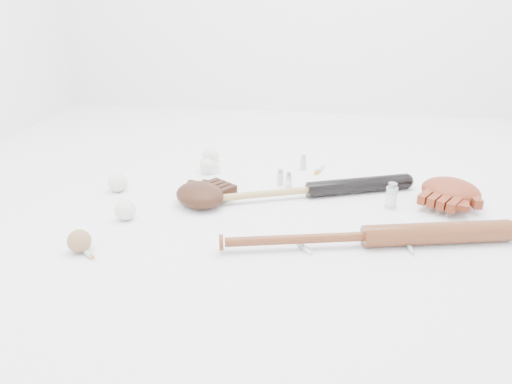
# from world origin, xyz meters

# --- Properties ---
(bat_dark) EXTENTS (0.85, 0.37, 0.06)m
(bat_dark) POSITION_xyz_m (0.16, 0.15, 0.03)
(bat_dark) COLOR black
(bat_dark) RESTS_ON ground
(bat_wood) EXTENTS (1.01, 0.29, 0.07)m
(bat_wood) POSITION_xyz_m (0.35, -0.22, 0.04)
(bat_wood) COLOR brown
(bat_wood) RESTS_ON ground
(glove_dark) EXTENTS (0.34, 0.34, 0.09)m
(glove_dark) POSITION_xyz_m (-0.26, 0.02, 0.04)
(glove_dark) COLOR #33190E
(glove_dark) RESTS_ON ground
(glove_tan) EXTENTS (0.37, 0.37, 0.10)m
(glove_tan) POSITION_xyz_m (0.70, 0.17, 0.05)
(glove_tan) COLOR maroon
(glove_tan) RESTS_ON ground
(trading_card) EXTENTS (0.07, 0.10, 0.01)m
(trading_card) POSITION_xyz_m (-0.33, 0.20, 0.00)
(trading_card) COLOR gold
(trading_card) RESTS_ON ground
(pedestal) EXTENTS (0.09, 0.09, 0.04)m
(pedestal) POSITION_xyz_m (-0.30, 0.38, 0.02)
(pedestal) COLOR white
(pedestal) RESTS_ON ground
(baseball_on_pedestal) EXTENTS (0.07, 0.07, 0.07)m
(baseball_on_pedestal) POSITION_xyz_m (-0.30, 0.38, 0.08)
(baseball_on_pedestal) COLOR silver
(baseball_on_pedestal) RESTS_ON pedestal
(baseball_left) EXTENTS (0.08, 0.08, 0.08)m
(baseball_left) POSITION_xyz_m (-0.63, 0.11, 0.04)
(baseball_left) COLOR silver
(baseball_left) RESTS_ON ground
(baseball_upper) EXTENTS (0.08, 0.08, 0.08)m
(baseball_upper) POSITION_xyz_m (-0.30, 0.36, 0.04)
(baseball_upper) COLOR silver
(baseball_upper) RESTS_ON ground
(baseball_mid) EXTENTS (0.08, 0.08, 0.08)m
(baseball_mid) POSITION_xyz_m (-0.50, -0.14, 0.04)
(baseball_mid) COLOR silver
(baseball_mid) RESTS_ON ground
(baseball_aged) EXTENTS (0.08, 0.08, 0.08)m
(baseball_aged) POSITION_xyz_m (-0.56, -0.38, 0.04)
(baseball_aged) COLOR olive
(baseball_aged) RESTS_ON ground
(syringe_0) EXTENTS (0.13, 0.11, 0.02)m
(syringe_0) POSITION_xyz_m (-0.53, -0.39, 0.01)
(syringe_0) COLOR #ADBCC6
(syringe_0) RESTS_ON ground
(syringe_1) EXTENTS (0.09, 0.12, 0.02)m
(syringe_1) POSITION_xyz_m (0.15, -0.26, 0.01)
(syringe_1) COLOR #ADBCC6
(syringe_1) RESTS_ON ground
(syringe_2) EXTENTS (0.07, 0.14, 0.02)m
(syringe_2) POSITION_xyz_m (0.19, 0.45, 0.01)
(syringe_2) COLOR #ADBCC6
(syringe_2) RESTS_ON ground
(syringe_3) EXTENTS (0.04, 0.13, 0.02)m
(syringe_3) POSITION_xyz_m (0.49, -0.21, 0.01)
(syringe_3) COLOR #ADBCC6
(syringe_3) RESTS_ON ground
(vial_0) EXTENTS (0.03, 0.03, 0.07)m
(vial_0) POSITION_xyz_m (0.12, 0.45, 0.04)
(vial_0) COLOR silver
(vial_0) RESTS_ON ground
(vial_1) EXTENTS (0.03, 0.03, 0.07)m
(vial_1) POSITION_xyz_m (0.06, 0.24, 0.03)
(vial_1) COLOR silver
(vial_1) RESTS_ON ground
(vial_2) EXTENTS (0.03, 0.03, 0.07)m
(vial_2) POSITION_xyz_m (0.03, 0.26, 0.03)
(vial_2) COLOR silver
(vial_2) RESTS_ON ground
(vial_3) EXTENTS (0.04, 0.04, 0.10)m
(vial_3) POSITION_xyz_m (0.47, 0.09, 0.05)
(vial_3) COLOR silver
(vial_3) RESTS_ON ground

